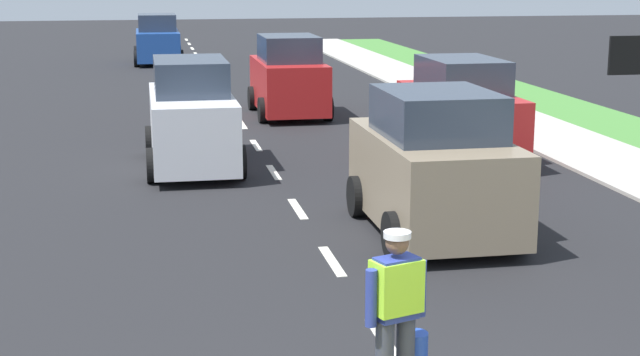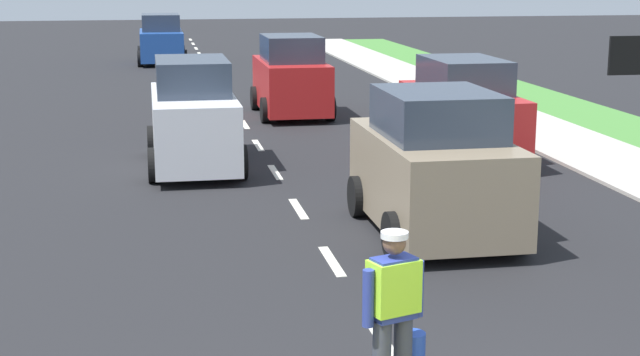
{
  "view_description": "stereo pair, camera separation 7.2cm",
  "coord_description": "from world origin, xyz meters",
  "px_view_note": "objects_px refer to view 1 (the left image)",
  "views": [
    {
      "loc": [
        -2.52,
        -6.82,
        4.07
      ],
      "look_at": [
        -0.08,
        6.21,
        1.1
      ],
      "focal_mm": 53.18,
      "sensor_mm": 36.0,
      "label": 1
    },
    {
      "loc": [
        -2.45,
        -6.83,
        4.07
      ],
      "look_at": [
        -0.08,
        6.21,
        1.1
      ],
      "focal_mm": 53.18,
      "sensor_mm": 36.0,
      "label": 2
    }
  ],
  "objects_px": {
    "car_outgoing_far": "(289,78)",
    "car_parked_far": "(460,113)",
    "car_oncoming_third": "(158,41)",
    "car_oncoming_lead": "(192,118)",
    "car_outgoing_ahead": "(434,167)",
    "road_worker": "(398,306)"
  },
  "relations": [
    {
      "from": "road_worker",
      "to": "car_oncoming_third",
      "type": "xyz_separation_m",
      "value": [
        -1.59,
        32.98,
        0.04
      ]
    },
    {
      "from": "car_oncoming_third",
      "to": "car_oncoming_lead",
      "type": "distance_m",
      "value": 21.79
    },
    {
      "from": "road_worker",
      "to": "car_oncoming_lead",
      "type": "xyz_separation_m",
      "value": [
        -1.33,
        11.19,
        0.11
      ]
    },
    {
      "from": "car_oncoming_third",
      "to": "car_outgoing_ahead",
      "type": "distance_m",
      "value": 27.71
    },
    {
      "from": "car_oncoming_third",
      "to": "car_parked_far",
      "type": "bearing_deg",
      "value": -74.87
    },
    {
      "from": "car_parked_far",
      "to": "car_outgoing_ahead",
      "type": "relative_size",
      "value": 1.09
    },
    {
      "from": "car_outgoing_ahead",
      "to": "road_worker",
      "type": "bearing_deg",
      "value": -110.63
    },
    {
      "from": "road_worker",
      "to": "car_outgoing_far",
      "type": "distance_m",
      "value": 17.83
    },
    {
      "from": "road_worker",
      "to": "car_outgoing_far",
      "type": "relative_size",
      "value": 0.43
    },
    {
      "from": "car_parked_far",
      "to": "car_oncoming_lead",
      "type": "height_order",
      "value": "car_oncoming_lead"
    },
    {
      "from": "car_outgoing_far",
      "to": "car_oncoming_lead",
      "type": "height_order",
      "value": "car_oncoming_lead"
    },
    {
      "from": "car_outgoing_ahead",
      "to": "car_oncoming_third",
      "type": "bearing_deg",
      "value": 97.61
    },
    {
      "from": "car_parked_far",
      "to": "car_oncoming_lead",
      "type": "distance_m",
      "value": 5.69
    },
    {
      "from": "car_oncoming_third",
      "to": "car_oncoming_lead",
      "type": "height_order",
      "value": "car_oncoming_lead"
    },
    {
      "from": "car_outgoing_far",
      "to": "car_outgoing_ahead",
      "type": "relative_size",
      "value": 1.01
    },
    {
      "from": "car_parked_far",
      "to": "car_outgoing_far",
      "type": "bearing_deg",
      "value": 111.44
    },
    {
      "from": "car_oncoming_lead",
      "to": "car_outgoing_far",
      "type": "bearing_deg",
      "value": 65.24
    },
    {
      "from": "road_worker",
      "to": "car_outgoing_ahead",
      "type": "bearing_deg",
      "value": 69.37
    },
    {
      "from": "car_outgoing_far",
      "to": "car_outgoing_ahead",
      "type": "bearing_deg",
      "value": -88.23
    },
    {
      "from": "car_oncoming_lead",
      "to": "car_outgoing_ahead",
      "type": "bearing_deg",
      "value": -59.06
    },
    {
      "from": "car_outgoing_ahead",
      "to": "car_outgoing_far",
      "type": "bearing_deg",
      "value": 91.77
    },
    {
      "from": "car_outgoing_far",
      "to": "car_parked_far",
      "type": "bearing_deg",
      "value": -68.56
    }
  ]
}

